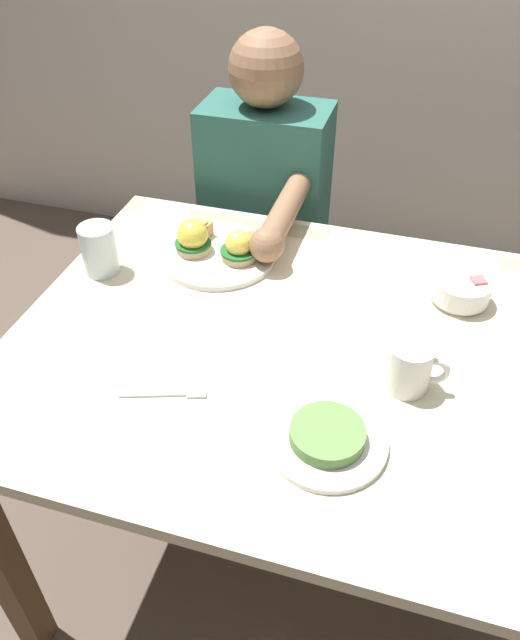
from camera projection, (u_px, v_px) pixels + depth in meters
ground_plane at (301, 549)px, 1.67m from camera, size 6.00×6.00×0.00m
dining_table at (314, 385)px, 1.26m from camera, size 1.20×0.90×0.74m
eggs_benedict_plate at (215, 248)px, 1.41m from camera, size 0.27×0.27×0.09m
fruit_bowl at (461, 290)px, 1.28m from camera, size 0.12×0.12×0.06m
coffee_mug at (410, 366)px, 1.08m from camera, size 0.11×0.08×0.09m
fork at (169, 394)px, 1.09m from camera, size 0.15×0.07×0.00m
water_glass_near at (100, 252)px, 1.35m from camera, size 0.08×0.08×0.11m
side_plate at (327, 438)px, 1.00m from camera, size 0.20×0.20×0.04m
diner_person at (263, 215)px, 1.75m from camera, size 0.34×0.54×1.14m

